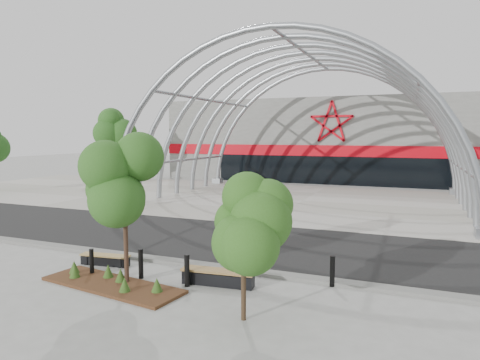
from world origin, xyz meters
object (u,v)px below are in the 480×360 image
object	(u,v)px
bench_1	(218,278)
street_tree_0	(124,184)
bollard_2	(187,270)
street_tree_1	(244,215)
bench_0	(105,260)

from	to	relation	value
bench_1	street_tree_0	bearing A→B (deg)	-159.44
bench_1	bollard_2	xyz separation A→B (m)	(-0.82, -0.46, 0.26)
street_tree_1	bench_0	distance (m)	7.01
bench_0	bollard_2	distance (m)	3.80
street_tree_1	street_tree_0	bearing A→B (deg)	166.64
street_tree_1	bench_1	xyz separation A→B (m)	(-1.63, 1.99, -2.40)
street_tree_0	bench_0	world-z (taller)	street_tree_0
bollard_2	street_tree_1	bearing A→B (deg)	-32.14
bench_0	bollard_2	size ratio (longest dim) A/B	1.87
bench_0	bench_1	size ratio (longest dim) A/B	0.80
bench_1	bench_0	bearing A→B (deg)	175.85
bench_1	bollard_2	bearing A→B (deg)	-150.81
street_tree_0	bollard_2	bearing A→B (deg)	16.28
street_tree_1	bench_0	bearing A→B (deg)	159.34
bollard_2	bench_0	bearing A→B (deg)	168.06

